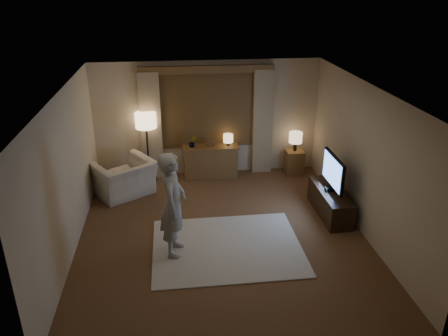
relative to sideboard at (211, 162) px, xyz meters
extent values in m
cube|color=brown|center=(-0.04, -2.50, -0.36)|extent=(5.00, 5.50, 0.02)
cube|color=silver|center=(-0.04, -2.50, 2.26)|extent=(5.00, 5.50, 0.02)
cube|color=beige|center=(-0.04, 0.26, 0.95)|extent=(5.00, 0.02, 2.60)
cube|color=beige|center=(-0.04, -5.26, 0.95)|extent=(5.00, 0.02, 2.60)
cube|color=beige|center=(-2.55, -2.50, 0.95)|extent=(0.02, 5.50, 2.60)
cube|color=beige|center=(2.47, -2.50, 0.95)|extent=(0.02, 5.50, 2.60)
cube|color=black|center=(-0.04, 0.23, 1.20)|extent=(2.00, 0.01, 1.70)
cube|color=brown|center=(-0.04, 0.22, 1.20)|extent=(2.08, 0.04, 1.78)
cube|color=tan|center=(-1.29, 0.15, 0.85)|extent=(0.45, 0.12, 2.40)
cube|color=tan|center=(1.21, 0.15, 0.85)|extent=(0.45, 0.12, 2.40)
cube|color=brown|center=(-0.04, 0.17, 2.07)|extent=(2.90, 0.14, 0.16)
cube|color=beige|center=(0.00, -2.92, -0.34)|extent=(2.50, 2.00, 0.02)
cube|color=brown|center=(0.00, 0.00, 0.00)|extent=(1.20, 0.40, 0.70)
cube|color=brown|center=(0.00, 0.00, 0.45)|extent=(0.16, 0.02, 0.20)
imported|color=#999999|center=(-0.40, 0.00, 0.50)|extent=(0.17, 0.13, 0.30)
cylinder|color=black|center=(0.40, 0.00, 0.41)|extent=(0.08, 0.08, 0.12)
cylinder|color=#FFD199|center=(0.40, 0.00, 0.56)|extent=(0.22, 0.22, 0.18)
cylinder|color=black|center=(-1.39, 0.00, -0.33)|extent=(0.33, 0.33, 0.03)
cylinder|color=black|center=(-1.39, 0.00, 0.27)|extent=(0.04, 0.04, 1.24)
cylinder|color=#FFD199|center=(-1.39, 0.00, 1.05)|extent=(0.46, 0.46, 0.33)
imported|color=beige|center=(-1.88, -0.68, 0.02)|extent=(1.51, 1.47, 0.75)
cube|color=brown|center=(1.94, -0.05, -0.07)|extent=(0.40, 0.40, 0.56)
cylinder|color=black|center=(1.94, -0.05, 0.31)|extent=(0.08, 0.08, 0.20)
cylinder|color=#FFD199|center=(1.94, -0.05, 0.53)|extent=(0.30, 0.30, 0.24)
cube|color=black|center=(2.11, -2.01, -0.10)|extent=(0.45, 1.40, 0.50)
cube|color=black|center=(2.11, -2.01, 0.18)|extent=(0.24, 0.11, 0.07)
cube|color=black|center=(2.11, -2.01, 0.56)|extent=(0.05, 0.98, 0.60)
cube|color=#5B92F9|center=(2.08, -2.01, 0.56)|extent=(0.00, 0.91, 0.54)
imported|color=#B2AEA4|center=(-0.87, -2.96, 0.55)|extent=(0.52, 0.70, 1.77)
camera|label=1|loc=(-0.81, -9.11, 3.86)|focal=35.00mm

